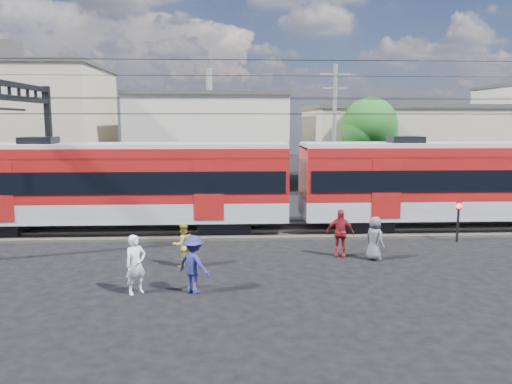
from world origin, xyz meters
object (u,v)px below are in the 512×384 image
pedestrian_c (194,264)px  crossing_signal (458,214)px  pedestrian_a (136,264)px  commuter_train (117,182)px

pedestrian_c → crossing_signal: 12.41m
pedestrian_a → pedestrian_c: (1.75, -0.04, -0.01)m
pedestrian_a → crossing_signal: 13.96m
commuter_train → pedestrian_a: (2.35, -8.21, -1.49)m
pedestrian_a → crossing_signal: pedestrian_a is taller
commuter_train → pedestrian_c: 9.33m
pedestrian_c → crossing_signal: pedestrian_c is taller
crossing_signal → pedestrian_a: bearing=-155.1°
pedestrian_c → crossing_signal: (10.91, 5.90, 0.31)m
crossing_signal → commuter_train: bearing=171.1°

